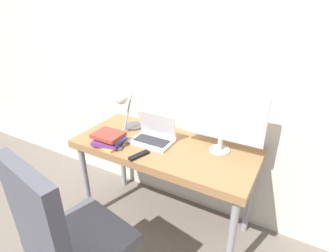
{
  "coord_description": "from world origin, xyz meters",
  "views": [
    {
      "loc": [
        0.85,
        -1.18,
        1.75
      ],
      "look_at": [
        0.05,
        0.28,
        0.96
      ],
      "focal_mm": 28.0,
      "sensor_mm": 36.0,
      "label": 1
    }
  ],
  "objects_px": {
    "desk_lamp": "(125,105)",
    "book_stack": "(109,139)",
    "monitor": "(223,118)",
    "laptop": "(153,136)",
    "game_controller": "(102,142)",
    "office_chair": "(65,236)"
  },
  "relations": [
    {
      "from": "desk_lamp",
      "to": "book_stack",
      "type": "distance_m",
      "value": 0.3
    },
    {
      "from": "monitor",
      "to": "laptop",
      "type": "bearing_deg",
      "value": -167.08
    },
    {
      "from": "game_controller",
      "to": "book_stack",
      "type": "bearing_deg",
      "value": 27.56
    },
    {
      "from": "monitor",
      "to": "desk_lamp",
      "type": "bearing_deg",
      "value": -174.28
    },
    {
      "from": "monitor",
      "to": "book_stack",
      "type": "bearing_deg",
      "value": -157.18
    },
    {
      "from": "monitor",
      "to": "book_stack",
      "type": "height_order",
      "value": "monitor"
    },
    {
      "from": "book_stack",
      "to": "game_controller",
      "type": "distance_m",
      "value": 0.07
    },
    {
      "from": "monitor",
      "to": "book_stack",
      "type": "xyz_separation_m",
      "value": [
        -0.75,
        -0.32,
        -0.21
      ]
    },
    {
      "from": "desk_lamp",
      "to": "game_controller",
      "type": "distance_m",
      "value": 0.34
    },
    {
      "from": "laptop",
      "to": "monitor",
      "type": "distance_m",
      "value": 0.55
    },
    {
      "from": "monitor",
      "to": "office_chair",
      "type": "xyz_separation_m",
      "value": [
        -0.52,
        -0.99,
        -0.43
      ]
    },
    {
      "from": "laptop",
      "to": "desk_lamp",
      "type": "distance_m",
      "value": 0.34
    },
    {
      "from": "laptop",
      "to": "desk_lamp",
      "type": "bearing_deg",
      "value": 172.89
    },
    {
      "from": "office_chair",
      "to": "monitor",
      "type": "bearing_deg",
      "value": 62.25
    },
    {
      "from": "game_controller",
      "to": "monitor",
      "type": "bearing_deg",
      "value": 23.14
    },
    {
      "from": "laptop",
      "to": "game_controller",
      "type": "relative_size",
      "value": 2.25
    },
    {
      "from": "laptop",
      "to": "book_stack",
      "type": "height_order",
      "value": "laptop"
    },
    {
      "from": "office_chair",
      "to": "game_controller",
      "type": "bearing_deg",
      "value": 114.19
    },
    {
      "from": "desk_lamp",
      "to": "office_chair",
      "type": "height_order",
      "value": "desk_lamp"
    },
    {
      "from": "office_chair",
      "to": "book_stack",
      "type": "height_order",
      "value": "office_chair"
    },
    {
      "from": "desk_lamp",
      "to": "office_chair",
      "type": "relative_size",
      "value": 0.33
    },
    {
      "from": "desk_lamp",
      "to": "game_controller",
      "type": "xyz_separation_m",
      "value": [
        -0.03,
        -0.27,
        -0.21
      ]
    }
  ]
}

